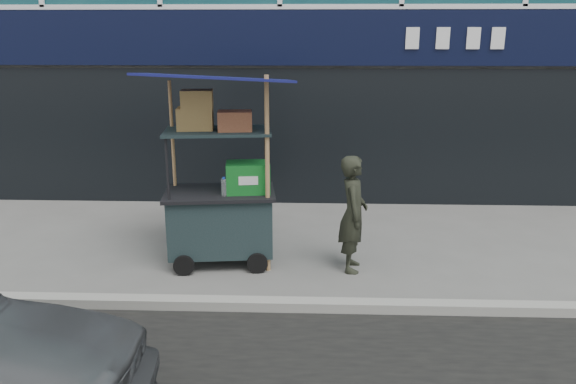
{
  "coord_description": "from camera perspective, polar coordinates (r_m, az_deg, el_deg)",
  "views": [
    {
      "loc": [
        0.5,
        -5.88,
        3.0
      ],
      "look_at": [
        0.23,
        1.2,
        0.97
      ],
      "focal_mm": 35.0,
      "sensor_mm": 36.0,
      "label": 1
    }
  ],
  "objects": [
    {
      "name": "curb",
      "position": [
        6.41,
        -2.61,
        -11.34
      ],
      "size": [
        80.0,
        0.18,
        0.12
      ],
      "primitive_type": "cube",
      "color": "#97978F",
      "rests_on": "ground"
    },
    {
      "name": "vendor_man",
      "position": [
        7.22,
        6.63,
        -2.21
      ],
      "size": [
        0.4,
        0.58,
        1.52
      ],
      "primitive_type": "imported",
      "rotation": [
        0.0,
        0.0,
        1.51
      ],
      "color": "black",
      "rests_on": "ground"
    },
    {
      "name": "vendor_cart",
      "position": [
        7.41,
        -6.78,
        -0.62
      ],
      "size": [
        2.04,
        1.55,
        2.56
      ],
      "rotation": [
        0.0,
        0.0,
        0.12
      ],
      "color": "black",
      "rests_on": "ground"
    },
    {
      "name": "ground",
      "position": [
        6.62,
        -2.46,
        -11.01
      ],
      "size": [
        80.0,
        80.0,
        0.0
      ],
      "primitive_type": "plane",
      "color": "#62615D",
      "rests_on": "ground"
    }
  ]
}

